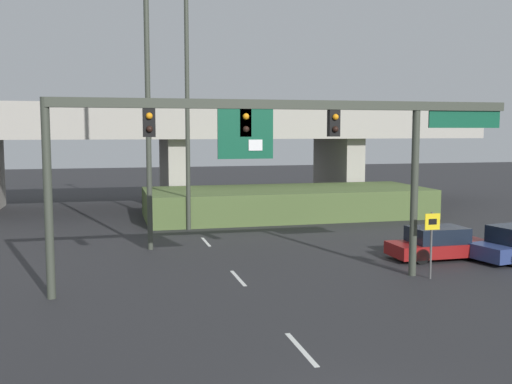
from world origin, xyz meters
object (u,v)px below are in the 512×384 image
speed_limit_sign (432,236)px  highway_light_pole_near (187,66)px  signal_gantry (278,136)px  highway_light_pole_far (147,45)px  parked_sedan_near_right (439,244)px

speed_limit_sign → highway_light_pole_near: (-7.21, 13.17, 7.31)m
signal_gantry → highway_light_pole_near: highway_light_pole_near is taller
speed_limit_sign → signal_gantry: bearing=173.6°
highway_light_pole_far → parked_sedan_near_right: size_ratio=4.00×
parked_sedan_near_right → speed_limit_sign: bearing=-126.1°
parked_sedan_near_right → highway_light_pole_far: bearing=156.9°
highway_light_pole_far → signal_gantry: bearing=-61.9°
signal_gantry → parked_sedan_near_right: 9.51m
speed_limit_sign → highway_light_pole_near: highway_light_pole_near is taller
signal_gantry → highway_light_pole_far: (-3.96, 7.42, 3.97)m
highway_light_pole_far → speed_limit_sign: bearing=-39.8°
highway_light_pole_far → parked_sedan_near_right: bearing=-22.6°
signal_gantry → highway_light_pole_far: bearing=118.1°
speed_limit_sign → parked_sedan_near_right: 3.95m
highway_light_pole_near → parked_sedan_near_right: 16.09m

